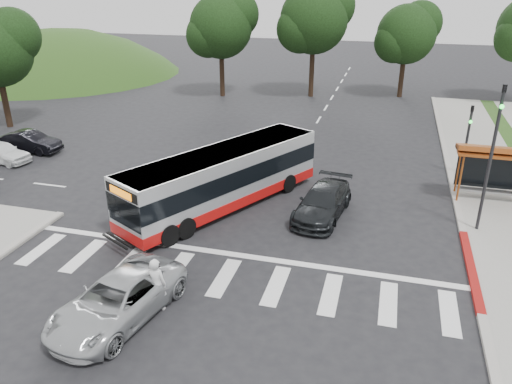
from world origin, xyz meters
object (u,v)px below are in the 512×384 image
(silver_suv_south, at_px, (117,300))
(transit_bus, at_px, (223,179))
(pedestrian, at_px, (156,284))
(dark_sedan, at_px, (323,202))

(silver_suv_south, bearing_deg, transit_bus, 98.18)
(pedestrian, height_order, silver_suv_south, pedestrian)
(dark_sedan, distance_m, silver_suv_south, 10.80)
(transit_bus, bearing_deg, dark_sedan, 30.83)
(transit_bus, distance_m, pedestrian, 8.35)
(transit_bus, height_order, silver_suv_south, transit_bus)
(pedestrian, distance_m, silver_suv_south, 1.32)
(pedestrian, relative_size, silver_suv_south, 0.37)
(transit_bus, xyz_separation_m, silver_suv_south, (-0.55, -9.14, -0.71))
(transit_bus, distance_m, silver_suv_south, 9.18)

